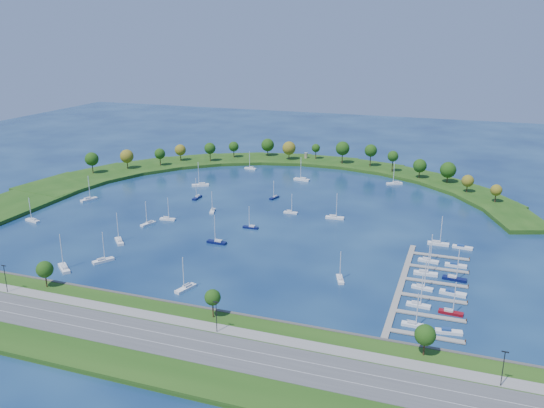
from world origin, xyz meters
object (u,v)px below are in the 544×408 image
(moored_boat_12, at_px, (395,183))
(moored_boat_15, at_px, (335,217))
(moored_boat_16, at_px, (33,220))
(docked_boat_5, at_px, (453,293))
(moored_boat_11, at_px, (213,210))
(moored_boat_8, at_px, (274,197))
(moored_boat_6, at_px, (64,268))
(docked_boat_9, at_px, (456,265))
(moored_boat_17, at_px, (103,260))
(docked_boat_10, at_px, (438,243))
(moored_boat_7, at_px, (291,212))
(docked_boat_8, at_px, (428,260))
(moored_boat_10, at_px, (217,241))
(moored_boat_2, at_px, (186,287))
(moored_boat_9, at_px, (251,227))
(docked_boat_0, at_px, (414,324))
(docked_boat_4, at_px, (422,287))
(docked_boat_1, at_px, (448,331))
(docked_boat_6, at_px, (425,273))
(moored_boat_13, at_px, (89,199))
(docked_boat_11, at_px, (462,247))
(docked_boat_3, at_px, (451,312))
(moored_boat_3, at_px, (148,223))
(moored_boat_18, at_px, (302,179))
(docked_boat_7, at_px, (454,278))
(moored_boat_0, at_px, (251,168))
(moored_boat_4, at_px, (168,218))
(harbor_tower, at_px, (306,155))
(moored_boat_14, at_px, (119,241))
(moored_boat_1, at_px, (197,197))
(moored_boat_5, at_px, (340,278))
(docked_boat_2, at_px, (418,304))
(moored_boat_19, at_px, (201,185))

(moored_boat_12, xyz_separation_m, moored_boat_15, (-18.93, -73.55, -0.02))
(moored_boat_16, height_order, docked_boat_5, moored_boat_16)
(moored_boat_11, bearing_deg, moored_boat_8, 128.86)
(moored_boat_6, height_order, docked_boat_9, moored_boat_6)
(moored_boat_17, relative_size, docked_boat_10, 0.95)
(moored_boat_7, relative_size, docked_boat_8, 0.87)
(moored_boat_10, bearing_deg, moored_boat_2, 102.92)
(moored_boat_9, bearing_deg, docked_boat_0, 138.64)
(moored_boat_17, height_order, docked_boat_4, moored_boat_17)
(moored_boat_12, xyz_separation_m, docked_boat_1, (39.32, -167.49, -0.36))
(moored_boat_10, height_order, docked_boat_6, docked_boat_6)
(moored_boat_9, xyz_separation_m, moored_boat_13, (-98.82, 11.65, 0.09))
(docked_boat_11, bearing_deg, moored_boat_13, -175.24)
(docked_boat_3, distance_m, docked_boat_11, 61.28)
(moored_boat_9, bearing_deg, docked_boat_8, 168.97)
(moored_boat_9, bearing_deg, docked_boat_6, 160.35)
(docked_boat_0, relative_size, docked_boat_9, 1.37)
(moored_boat_3, xyz_separation_m, docked_boat_1, (139.63, -55.64, -0.29))
(moored_boat_6, height_order, moored_boat_18, moored_boat_18)
(docked_boat_1, xyz_separation_m, docked_boat_11, (1.90, 74.16, 0.01))
(moored_boat_13, bearing_deg, moored_boat_11, -64.52)
(moored_boat_2, height_order, docked_boat_7, moored_boat_2)
(moored_boat_0, height_order, docked_boat_11, moored_boat_0)
(moored_boat_3, distance_m, docked_boat_9, 139.64)
(moored_boat_4, bearing_deg, moored_boat_13, 158.40)
(moored_boat_3, bearing_deg, docked_boat_4, 96.16)
(harbor_tower, relative_size, moored_boat_10, 0.30)
(moored_boat_9, xyz_separation_m, docked_boat_1, (91.90, -67.34, -0.26))
(moored_boat_6, height_order, moored_boat_9, moored_boat_6)
(moored_boat_13, bearing_deg, moored_boat_9, -74.91)
(moored_boat_14, bearing_deg, docked_boat_11, -116.54)
(moored_boat_17, relative_size, docked_boat_5, 1.34)
(moored_boat_1, height_order, moored_boat_4, moored_boat_1)
(moored_boat_0, relative_size, moored_boat_15, 0.89)
(moored_boat_5, relative_size, docked_boat_7, 0.89)
(moored_boat_15, height_order, docked_boat_2, moored_boat_15)
(moored_boat_11, bearing_deg, docked_boat_5, 47.25)
(moored_boat_2, relative_size, moored_boat_3, 1.10)
(moored_boat_7, distance_m, docked_boat_11, 85.55)
(docked_boat_2, height_order, docked_boat_11, docked_boat_2)
(docked_boat_9, bearing_deg, moored_boat_4, 176.69)
(moored_boat_15, distance_m, moored_boat_18, 73.11)
(moored_boat_16, distance_m, docked_boat_3, 196.75)
(docked_boat_5, bearing_deg, moored_boat_18, 132.36)
(docked_boat_4, relative_size, docked_boat_11, 1.31)
(docked_boat_2, bearing_deg, docked_boat_6, 93.80)
(moored_boat_16, height_order, docked_boat_3, moored_boat_16)
(moored_boat_19, xyz_separation_m, docked_boat_1, (146.83, -125.43, -0.38))
(moored_boat_8, height_order, docked_boat_0, docked_boat_0)
(docked_boat_0, distance_m, docked_boat_4, 27.93)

